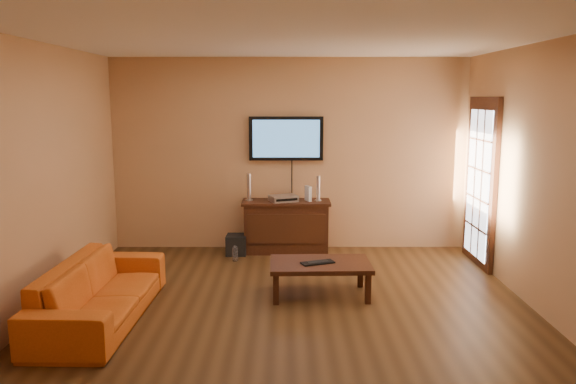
{
  "coord_description": "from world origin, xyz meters",
  "views": [
    {
      "loc": [
        -0.04,
        -5.42,
        2.15
      ],
      "look_at": [
        -0.02,
        0.8,
        1.1
      ],
      "focal_mm": 35.0,
      "sensor_mm": 36.0,
      "label": 1
    }
  ],
  "objects_px": {
    "television": "(286,139)",
    "keyboard": "(318,262)",
    "bottle": "(235,254)",
    "av_receiver": "(283,198)",
    "speaker_left": "(249,188)",
    "speaker_right": "(318,189)",
    "sofa": "(100,281)",
    "subwoofer": "(237,245)",
    "game_console": "(308,193)",
    "media_console": "(286,226)",
    "coffee_table": "(320,266)"
  },
  "relations": [
    {
      "from": "television",
      "to": "keyboard",
      "type": "relative_size",
      "value": 2.7
    },
    {
      "from": "bottle",
      "to": "av_receiver",
      "type": "bearing_deg",
      "value": 34.78
    },
    {
      "from": "av_receiver",
      "to": "bottle",
      "type": "height_order",
      "value": "av_receiver"
    },
    {
      "from": "speaker_left",
      "to": "speaker_right",
      "type": "height_order",
      "value": "speaker_left"
    },
    {
      "from": "sofa",
      "to": "subwoofer",
      "type": "distance_m",
      "value": 2.58
    },
    {
      "from": "sofa",
      "to": "game_console",
      "type": "relative_size",
      "value": 9.58
    },
    {
      "from": "game_console",
      "to": "keyboard",
      "type": "distance_m",
      "value": 1.88
    },
    {
      "from": "game_console",
      "to": "keyboard",
      "type": "height_order",
      "value": "game_console"
    },
    {
      "from": "television",
      "to": "speaker_left",
      "type": "xyz_separation_m",
      "value": [
        -0.52,
        -0.17,
        -0.68
      ]
    },
    {
      "from": "bottle",
      "to": "keyboard",
      "type": "relative_size",
      "value": 0.55
    },
    {
      "from": "sofa",
      "to": "speaker_right",
      "type": "xyz_separation_m",
      "value": [
        2.25,
        2.47,
        0.5
      ]
    },
    {
      "from": "av_receiver",
      "to": "subwoofer",
      "type": "relative_size",
      "value": 1.32
    },
    {
      "from": "media_console",
      "to": "speaker_right",
      "type": "xyz_separation_m",
      "value": [
        0.45,
        0.01,
        0.52
      ]
    },
    {
      "from": "sofa",
      "to": "av_receiver",
      "type": "bearing_deg",
      "value": -34.27
    },
    {
      "from": "keyboard",
      "to": "media_console",
      "type": "bearing_deg",
      "value": 100.73
    },
    {
      "from": "keyboard",
      "to": "subwoofer",
      "type": "bearing_deg",
      "value": 121.67
    },
    {
      "from": "speaker_left",
      "to": "av_receiver",
      "type": "distance_m",
      "value": 0.5
    },
    {
      "from": "speaker_right",
      "to": "game_console",
      "type": "xyz_separation_m",
      "value": [
        -0.14,
        -0.0,
        -0.06
      ]
    },
    {
      "from": "coffee_table",
      "to": "subwoofer",
      "type": "distance_m",
      "value": 1.95
    },
    {
      "from": "media_console",
      "to": "game_console",
      "type": "bearing_deg",
      "value": 1.65
    },
    {
      "from": "av_receiver",
      "to": "bottle",
      "type": "relative_size",
      "value": 1.71
    },
    {
      "from": "bottle",
      "to": "sofa",
      "type": "bearing_deg",
      "value": -119.45
    },
    {
      "from": "media_console",
      "to": "subwoofer",
      "type": "relative_size",
      "value": 4.44
    },
    {
      "from": "media_console",
      "to": "game_console",
      "type": "height_order",
      "value": "game_console"
    },
    {
      "from": "coffee_table",
      "to": "speaker_right",
      "type": "distance_m",
      "value": 1.87
    },
    {
      "from": "sofa",
      "to": "game_console",
      "type": "bearing_deg",
      "value": -38.94
    },
    {
      "from": "sofa",
      "to": "keyboard",
      "type": "bearing_deg",
      "value": -71.72
    },
    {
      "from": "speaker_right",
      "to": "subwoofer",
      "type": "bearing_deg",
      "value": -172.2
    },
    {
      "from": "speaker_left",
      "to": "speaker_right",
      "type": "bearing_deg",
      "value": -1.0
    },
    {
      "from": "media_console",
      "to": "av_receiver",
      "type": "relative_size",
      "value": 3.37
    },
    {
      "from": "media_console",
      "to": "subwoofer",
      "type": "xyz_separation_m",
      "value": [
        -0.69,
        -0.14,
        -0.23
      ]
    },
    {
      "from": "television",
      "to": "bottle",
      "type": "distance_m",
      "value": 1.76
    },
    {
      "from": "av_receiver",
      "to": "subwoofer",
      "type": "xyz_separation_m",
      "value": [
        -0.65,
        -0.12,
        -0.63
      ]
    },
    {
      "from": "speaker_left",
      "to": "subwoofer",
      "type": "relative_size",
      "value": 1.39
    },
    {
      "from": "bottle",
      "to": "game_console",
      "type": "bearing_deg",
      "value": 25.56
    },
    {
      "from": "coffee_table",
      "to": "bottle",
      "type": "distance_m",
      "value": 1.7
    },
    {
      "from": "speaker_right",
      "to": "av_receiver",
      "type": "distance_m",
      "value": 0.5
    },
    {
      "from": "speaker_left",
      "to": "bottle",
      "type": "distance_m",
      "value": 0.96
    },
    {
      "from": "speaker_left",
      "to": "subwoofer",
      "type": "xyz_separation_m",
      "value": [
        -0.17,
        -0.17,
        -0.76
      ]
    },
    {
      "from": "coffee_table",
      "to": "sofa",
      "type": "height_order",
      "value": "sofa"
    },
    {
      "from": "coffee_table",
      "to": "television",
      "type": "bearing_deg",
      "value": 100.78
    },
    {
      "from": "media_console",
      "to": "television",
      "type": "xyz_separation_m",
      "value": [
        -0.0,
        0.19,
        1.21
      ]
    },
    {
      "from": "speaker_right",
      "to": "media_console",
      "type": "bearing_deg",
      "value": -178.4
    },
    {
      "from": "media_console",
      "to": "sofa",
      "type": "distance_m",
      "value": 3.05
    },
    {
      "from": "coffee_table",
      "to": "bottle",
      "type": "height_order",
      "value": "coffee_table"
    },
    {
      "from": "sofa",
      "to": "speaker_left",
      "type": "bearing_deg",
      "value": -25.74
    },
    {
      "from": "sofa",
      "to": "av_receiver",
      "type": "relative_size",
      "value": 5.49
    },
    {
      "from": "coffee_table",
      "to": "sofa",
      "type": "xyz_separation_m",
      "value": [
        -2.18,
        -0.68,
        0.06
      ]
    },
    {
      "from": "coffee_table",
      "to": "sofa",
      "type": "distance_m",
      "value": 2.29
    },
    {
      "from": "av_receiver",
      "to": "sofa",
      "type": "bearing_deg",
      "value": -147.88
    }
  ]
}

